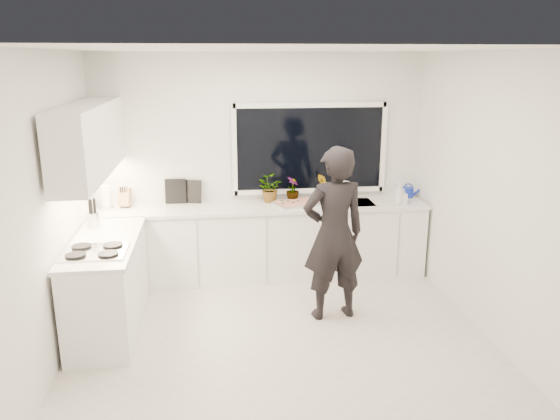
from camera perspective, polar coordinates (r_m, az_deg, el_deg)
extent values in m
cube|color=beige|center=(5.55, -0.08, -12.77)|extent=(4.00, 3.50, 0.02)
cube|color=white|center=(6.75, -1.97, 4.70)|extent=(4.00, 0.02, 2.70)
cube|color=white|center=(5.20, -22.64, 0.17)|extent=(0.02, 3.50, 2.70)
cube|color=white|center=(5.65, 20.57, 1.55)|extent=(0.02, 3.50, 2.70)
cube|color=white|center=(4.88, -0.09, 16.59)|extent=(4.00, 3.50, 0.02)
cube|color=black|center=(6.76, 3.14, 6.42)|extent=(1.80, 0.02, 1.00)
cube|color=white|center=(6.69, -1.65, -3.48)|extent=(3.92, 0.58, 0.88)
cube|color=white|center=(5.73, -17.50, -7.58)|extent=(0.58, 1.60, 0.88)
cube|color=silver|center=(6.54, -1.67, 0.30)|extent=(3.94, 0.62, 0.04)
cube|color=silver|center=(5.57, -17.89, -3.22)|extent=(0.62, 1.60, 0.04)
cube|color=white|center=(5.72, -19.26, 6.94)|extent=(0.34, 2.10, 0.70)
cube|color=silver|center=(6.74, 7.24, 0.37)|extent=(0.58, 0.42, 0.14)
cylinder|color=silver|center=(6.89, 6.87, 2.09)|extent=(0.03, 0.03, 0.22)
cube|color=black|center=(5.24, -18.79, -4.09)|extent=(0.56, 0.48, 0.03)
imported|color=black|center=(5.56, 5.64, -2.53)|extent=(0.72, 0.53, 1.81)
cube|color=silver|center=(6.56, 1.72, 0.66)|extent=(0.58, 0.49, 0.03)
cube|color=red|center=(6.56, 1.72, 0.81)|extent=(0.52, 0.44, 0.01)
cylinder|color=#1226AB|center=(7.10, 13.22, 1.82)|extent=(0.17, 0.17, 0.13)
cylinder|color=white|center=(6.70, -17.74, 1.24)|extent=(0.13, 0.13, 0.26)
cube|color=#A57B4C|center=(6.71, -15.90, 1.23)|extent=(0.15, 0.13, 0.22)
cylinder|color=#BBBBC0|center=(6.00, -18.91, -0.99)|extent=(0.14, 0.14, 0.16)
cube|color=black|center=(6.72, -9.12, 1.93)|extent=(0.22, 0.08, 0.28)
cube|color=black|center=(6.73, -10.86, 1.95)|extent=(0.25, 0.03, 0.30)
imported|color=#26662D|center=(6.67, -1.21, 2.25)|extent=(0.39, 0.38, 0.33)
imported|color=#26662D|center=(6.71, 1.33, 2.17)|extent=(0.22, 0.22, 0.30)
imported|color=#26662D|center=(6.77, 4.58, 2.41)|extent=(0.16, 0.19, 0.33)
imported|color=#D8BF66|center=(6.72, 12.33, 1.74)|extent=(0.15, 0.15, 0.28)
imported|color=#D8BF66|center=(6.75, 12.81, 1.38)|extent=(0.10, 0.10, 0.18)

